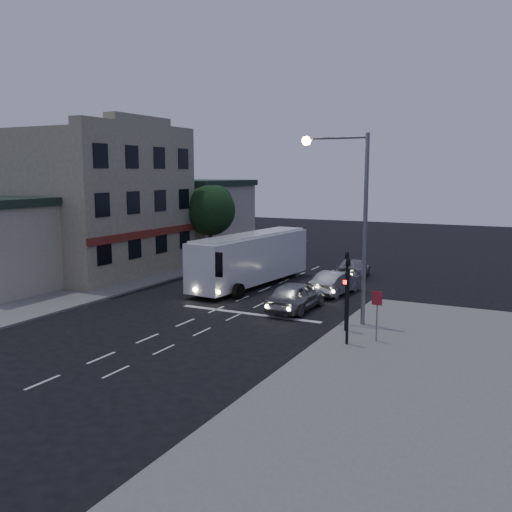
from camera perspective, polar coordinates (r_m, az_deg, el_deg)
The scene contains 15 objects.
ground at distance 29.22m, azimuth -6.00°, elevation -6.19°, with size 120.00×120.00×0.00m, color black.
sidewalk_near at distance 21.20m, azimuth 19.13°, elevation -12.16°, with size 12.00×24.00×0.12m, color slate.
sidewalk_far at distance 43.18m, azimuth -14.86°, elevation -1.59°, with size 12.00×50.00×0.12m, color slate.
road_markings at distance 31.37m, azimuth -0.74°, elevation -5.12°, with size 8.00×30.55×0.01m.
tour_bus at distance 36.88m, azimuth -0.48°, elevation -0.18°, with size 3.35×11.24×3.40m.
car_suv at distance 30.56m, azimuth 4.00°, elevation -3.99°, with size 1.87×4.65×1.59m, color gray.
car_sedan_a at distance 34.83m, azimuth 7.99°, elevation -2.65°, with size 1.50×4.32×1.42m, color #B5B5B5.
car_sedan_b at distance 40.28m, azimuth 9.65°, elevation -1.25°, with size 1.87×4.60×1.34m, color gray.
traffic_signal_main at distance 26.20m, azimuth 9.02°, elevation -2.52°, with size 0.25×0.35×4.10m.
traffic_signal_side at distance 24.15m, azimuth 9.18°, elevation -3.46°, with size 0.18×0.15×4.10m.
regulatory_sign at distance 24.96m, azimuth 12.00°, elevation -5.08°, with size 0.45×0.12×2.20m.
streetlight at distance 27.22m, azimuth 9.58°, elevation 4.90°, with size 3.32×0.44×9.00m.
main_building at distance 43.26m, azimuth -16.07°, elevation 5.19°, with size 10.12×12.00×11.00m.
low_building_north at distance 52.56m, azimuth -6.72°, elevation 4.03°, with size 9.40×9.40×6.50m.
street_tree at distance 45.46m, azimuth -4.61°, elevation 4.79°, with size 4.00×4.00×6.20m.
Camera 1 is at (15.32, -23.77, 7.34)m, focal length 40.00 mm.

